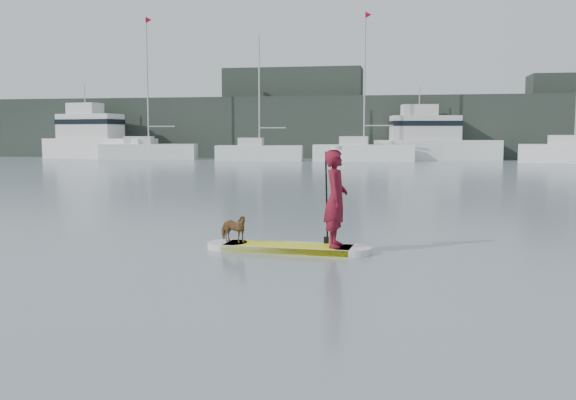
% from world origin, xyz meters
% --- Properties ---
extents(ground, '(140.00, 140.00, 0.00)m').
position_xyz_m(ground, '(0.00, 0.00, 0.00)').
color(ground, slate).
rests_on(ground, ground).
extents(paddleboard, '(3.29, 0.97, 0.12)m').
position_xyz_m(paddleboard, '(-1.11, 0.78, 0.06)').
color(paddleboard, yellow).
rests_on(paddleboard, ground).
extents(paddler, '(0.45, 0.68, 1.86)m').
position_xyz_m(paddler, '(-0.18, 0.72, 1.05)').
color(paddler, maroon).
rests_on(paddler, paddleboard).
extents(white_cap, '(0.22, 0.22, 0.07)m').
position_xyz_m(white_cap, '(-0.18, 0.72, 2.02)').
color(white_cap, silver).
rests_on(white_cap, paddler).
extents(dog, '(0.73, 0.51, 0.56)m').
position_xyz_m(dog, '(-2.24, 0.86, 0.40)').
color(dog, brown).
rests_on(dog, paddleboard).
extents(paddle, '(0.10, 0.30, 2.00)m').
position_xyz_m(paddle, '(-0.39, 1.05, 0.80)').
color(paddle, black).
rests_on(paddle, ground).
extents(sailboat_b, '(9.13, 4.20, 13.07)m').
position_xyz_m(sailboat_b, '(-22.34, 45.48, 0.91)').
color(sailboat_b, white).
rests_on(sailboat_b, ground).
extents(sailboat_c, '(7.75, 3.28, 10.82)m').
position_xyz_m(sailboat_c, '(-11.36, 43.86, 0.80)').
color(sailboat_c, white).
rests_on(sailboat_c, ground).
extents(sailboat_d, '(8.66, 2.80, 12.70)m').
position_xyz_m(sailboat_d, '(-2.26, 44.45, 0.91)').
color(sailboat_d, white).
rests_on(sailboat_d, ground).
extents(sailboat_e, '(8.99, 4.41, 12.49)m').
position_xyz_m(sailboat_e, '(14.86, 44.20, 0.89)').
color(sailboat_e, white).
rests_on(sailboat_e, ground).
extents(motor_yacht_a, '(11.41, 5.14, 6.60)m').
position_xyz_m(motor_yacht_a, '(3.69, 48.34, 1.86)').
color(motor_yacht_a, white).
rests_on(motor_yacht_a, ground).
extents(motor_yacht_b, '(11.14, 5.24, 7.07)m').
position_xyz_m(motor_yacht_b, '(-28.28, 46.91, 1.99)').
color(motor_yacht_b, white).
rests_on(motor_yacht_b, ground).
extents(shore_mass, '(90.00, 6.00, 6.00)m').
position_xyz_m(shore_mass, '(0.00, 53.00, 3.00)').
color(shore_mass, black).
rests_on(shore_mass, ground).
extents(shore_building_west, '(14.00, 4.00, 9.00)m').
position_xyz_m(shore_building_west, '(-10.00, 54.00, 4.50)').
color(shore_building_west, black).
rests_on(shore_building_west, ground).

